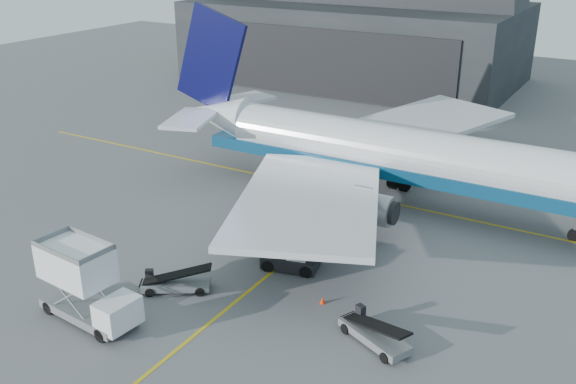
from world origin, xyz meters
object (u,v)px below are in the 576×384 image
Objects in this scene: airliner at (389,152)px; belt_loader_a at (175,283)px; pushback_tug at (293,259)px; catering_truck at (85,284)px; belt_loader_b at (374,334)px.

belt_loader_a is (-6.30, -21.70, -3.98)m from airliner.
pushback_tug is at bearing 20.33° from belt_loader_a.
airliner reaches higher than catering_truck.
pushback_tug is (7.77, 12.09, -1.75)m from catering_truck.
belt_loader_a is 13.97m from belt_loader_b.
belt_loader_b is at bearing -69.52° from airliner.
catering_truck reaches higher than belt_loader_b.
catering_truck is 17.85m from belt_loader_b.
belt_loader_b is (8.66, -5.39, -0.10)m from pushback_tug.
catering_truck is at bearing -133.43° from belt_loader_b.
airliner reaches higher than belt_loader_a.
airliner is 6.41× the size of catering_truck.
airliner is 22.95m from belt_loader_a.
catering_truck is at bearing -108.08° from airliner.
catering_truck is 1.54× the size of belt_loader_a.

